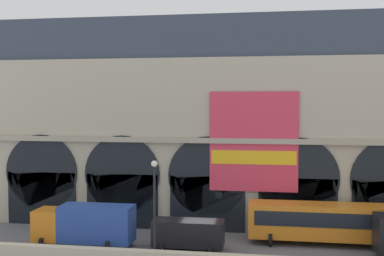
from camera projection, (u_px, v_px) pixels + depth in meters
The scene contains 6 objects.
ground_plane at pixel (199, 248), 36.61m from camera, with size 200.00×200.00×0.00m, color slate.
station_building at pixel (212, 125), 43.70m from camera, with size 45.96×5.71×18.27m.
box_truck_midwest at pixel (85, 224), 37.05m from camera, with size 7.50×2.91×3.12m.
van_center at pixel (188, 233), 36.15m from camera, with size 5.20×2.48×2.20m.
bus_mideast at pixel (322, 221), 37.52m from camera, with size 11.00×3.25×3.10m.
street_lamp_quayside at pixel (154, 197), 33.39m from camera, with size 0.44×0.44×6.90m.
Camera 1 is at (5.37, -35.72, 10.75)m, focal length 46.17 mm.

